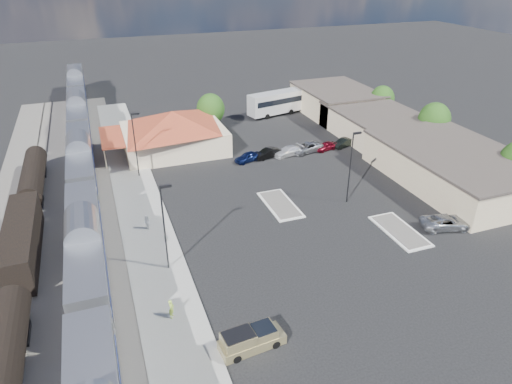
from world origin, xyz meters
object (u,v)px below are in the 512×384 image
object	(u,v)px
station_depot	(173,131)
suv	(446,222)
pickup_truck	(252,339)
coach_bus	(281,101)

from	to	relation	value
station_depot	suv	size ratio (longest dim) A/B	3.32
station_depot	pickup_truck	bearing A→B (deg)	-93.00
station_depot	suv	world-z (taller)	station_depot
pickup_truck	suv	size ratio (longest dim) A/B	0.95
pickup_truck	coach_bus	size ratio (longest dim) A/B	0.38
station_depot	coach_bus	world-z (taller)	station_depot
coach_bus	station_depot	bearing A→B (deg)	104.00
pickup_truck	coach_bus	distance (m)	58.77
suv	coach_bus	bearing A→B (deg)	16.46
station_depot	pickup_truck	world-z (taller)	station_depot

